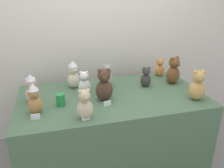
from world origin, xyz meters
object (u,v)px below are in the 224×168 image
Objects in this scene: teddy_bear_sand at (85,105)px; teddy_bear_blush at (32,89)px; teddy_bear_chestnut at (173,71)px; party_cup_green at (61,100)px; teddy_bear_honey at (197,86)px; teddy_bear_cocoa at (104,86)px; teddy_bear_ginger at (160,68)px; display_table at (112,129)px; teddy_bear_charcoal at (146,78)px; teddy_bear_ash at (107,77)px; teddy_bear_cream at (73,75)px; teddy_bear_snow at (84,83)px; teddy_bear_caramel at (34,99)px.

teddy_bear_blush is at bearing 130.46° from teddy_bear_sand.
teddy_bear_blush is at bearing 164.61° from teddy_bear_chestnut.
teddy_bear_honey is at bearing -9.16° from party_cup_green.
teddy_bear_ginger is at bearing 34.49° from teddy_bear_cocoa.
teddy_bear_sand is 1.15m from teddy_bear_chestnut.
party_cup_green reaches higher than display_table.
teddy_bear_honey reaches higher than party_cup_green.
teddy_bear_ash is at bearing 175.55° from teddy_bear_charcoal.
display_table is 16.31× the size of party_cup_green.
teddy_bear_chestnut reaches higher than teddy_bear_cream.
teddy_bear_honey is 1.36× the size of teddy_bear_ginger.
teddy_bear_honey is at bearing -106.28° from teddy_bear_chestnut.
teddy_bear_cocoa is (0.24, -0.37, 0.00)m from teddy_bear_cream.
teddy_bear_snow is 0.77× the size of teddy_bear_chestnut.
teddy_bear_honey reaches higher than teddy_bear_sand.
display_table is at bearing -137.98° from teddy_bear_ginger.
display_table is 0.64m from teddy_bear_charcoal.
teddy_bear_blush is (-1.42, -0.34, 0.03)m from teddy_bear_ginger.
teddy_bear_cream is at bearing 38.83° from teddy_bear_caramel.
teddy_bear_charcoal is (-0.34, 0.41, -0.03)m from teddy_bear_honey.
teddy_bear_chestnut is at bearing 18.10° from teddy_bear_cocoa.
teddy_bear_ginger is 0.71× the size of teddy_bear_chestnut.
teddy_bear_caramel reaches higher than party_cup_green.
teddy_bear_ash is at bearing 14.54° from teddy_bear_caramel.
teddy_bear_cream is 0.47m from teddy_bear_blush.
teddy_bear_snow is at bearing 38.82° from party_cup_green.
party_cup_green is at bearing -175.03° from teddy_bear_cocoa.
teddy_bear_snow is at bearing 19.06° from teddy_bear_caramel.
teddy_bear_chestnut is at bearing 14.79° from teddy_bear_snow.
teddy_bear_ginger is (-0.05, 0.67, -0.04)m from teddy_bear_honey.
teddy_bear_sand reaches higher than teddy_bear_ginger.
teddy_bear_ash reaches higher than display_table.
teddy_bear_cream is 0.35m from teddy_bear_ash.
teddy_bear_snow is at bearing -12.61° from teddy_bear_blush.
teddy_bear_sand is 0.94× the size of teddy_bear_blush.
teddy_bear_honey is at bearing -40.94° from teddy_bear_ash.
teddy_bear_honey is 1.06m from teddy_bear_sand.
teddy_bear_charcoal is 1.14m from teddy_bear_caramel.
teddy_bear_blush is at bearing 85.46° from teddy_bear_caramel.
teddy_bear_sand is (0.02, -0.65, -0.02)m from teddy_bear_cream.
teddy_bear_cream reaches higher than teddy_bear_ash.
display_table is at bearing 171.55° from teddy_bear_chestnut.
teddy_bear_ginger is (1.02, 0.10, -0.04)m from teddy_bear_cream.
teddy_bear_caramel is at bearing -167.00° from teddy_bear_cocoa.
teddy_bear_cocoa is 1.32× the size of teddy_bear_snow.
teddy_bear_caramel is at bearing -134.23° from teddy_bear_snow.
teddy_bear_charcoal is (0.74, -0.17, -0.04)m from teddy_bear_cream.
teddy_bear_chestnut is (1.42, 0.31, 0.01)m from teddy_bear_caramel.
teddy_bear_cream is 1.00× the size of teddy_bear_honey.
teddy_bear_cream is 1.22m from teddy_bear_honey.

